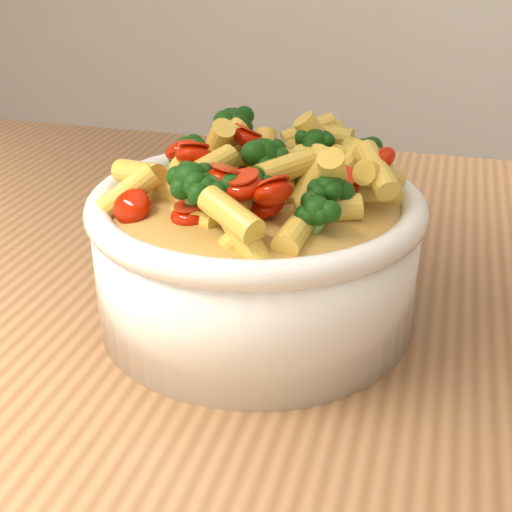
# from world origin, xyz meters

# --- Properties ---
(table) EXTENTS (1.20, 0.80, 0.90)m
(table) POSITION_xyz_m (0.00, 0.00, 0.80)
(table) COLOR #A67347
(table) RESTS_ON ground
(serving_bowl) EXTENTS (0.22, 0.22, 0.10)m
(serving_bowl) POSITION_xyz_m (0.00, -0.01, 0.95)
(serving_bowl) COLOR white
(serving_bowl) RESTS_ON table
(pasta_salad) EXTENTS (0.18, 0.18, 0.04)m
(pasta_salad) POSITION_xyz_m (0.00, -0.01, 1.01)
(pasta_salad) COLOR #F4BC4D
(pasta_salad) RESTS_ON serving_bowl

